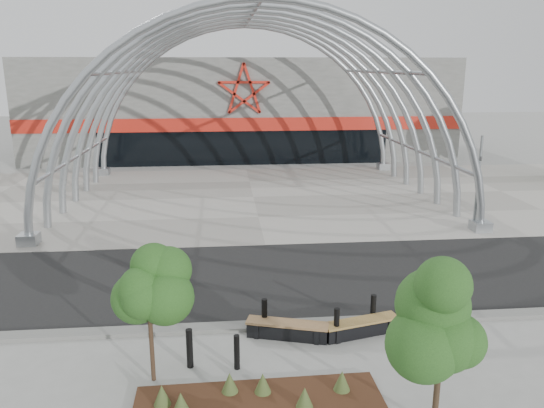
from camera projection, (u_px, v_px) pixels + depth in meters
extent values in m
plane|color=gray|center=(285.00, 322.00, 15.74)|extent=(140.00, 140.00, 0.00)
cube|color=black|center=(273.00, 277.00, 19.11)|extent=(140.00, 7.00, 0.02)
cube|color=#9A958B|center=(253.00, 197.00, 30.67)|extent=(60.00, 17.00, 0.04)
cube|color=slate|center=(286.00, 324.00, 15.49)|extent=(60.00, 0.50, 0.12)
cube|color=#63625E|center=(241.00, 105.00, 47.00)|extent=(34.00, 15.00, 8.00)
cube|color=black|center=(245.00, 148.00, 40.51)|extent=(22.00, 0.25, 2.60)
cube|color=red|center=(244.00, 124.00, 40.05)|extent=(34.00, 0.30, 1.00)
torus|color=#9BA0A4|center=(263.00, 238.00, 23.45)|extent=(20.36, 0.36, 20.36)
torus|color=#9BA0A4|center=(259.00, 222.00, 25.86)|extent=(20.36, 0.36, 20.36)
torus|color=#9BA0A4|center=(256.00, 209.00, 28.27)|extent=(20.36, 0.36, 20.36)
torus|color=#9BA0A4|center=(253.00, 197.00, 30.67)|extent=(20.36, 0.36, 20.36)
torus|color=#9BA0A4|center=(251.00, 188.00, 33.08)|extent=(20.36, 0.36, 20.36)
torus|color=#9BA0A4|center=(249.00, 180.00, 35.49)|extent=(20.36, 0.36, 20.36)
torus|color=#9BA0A4|center=(247.00, 172.00, 37.90)|extent=(20.36, 0.36, 20.36)
cylinder|color=#9BA0A4|center=(418.00, 151.00, 30.90)|extent=(0.20, 15.00, 0.20)
cylinder|color=#9BA0A4|center=(379.00, 72.00, 29.53)|extent=(0.20, 15.00, 0.20)
cylinder|color=#9BA0A4|center=(252.00, 15.00, 28.15)|extent=(0.20, 15.00, 0.20)
cylinder|color=#9BA0A4|center=(120.00, 72.00, 28.24)|extent=(0.20, 15.00, 0.20)
cylinder|color=#9BA0A4|center=(78.00, 156.00, 29.14)|extent=(0.20, 15.00, 0.20)
cube|color=#9BA0A4|center=(29.00, 239.00, 22.47)|extent=(0.80, 0.80, 0.50)
cube|color=#9BA0A4|center=(104.00, 172.00, 36.92)|extent=(0.80, 0.80, 0.50)
cube|color=#9BA0A4|center=(480.00, 226.00, 24.30)|extent=(0.80, 0.80, 0.50)
cube|color=#9BA0A4|center=(383.00, 167.00, 38.75)|extent=(0.80, 0.80, 0.50)
cube|color=black|center=(259.00, 403.00, 11.89)|extent=(5.62, 1.81, 0.11)
cone|color=#495B2A|center=(181.00, 403.00, 11.43)|extent=(0.39, 0.39, 0.48)
cone|color=#495B2A|center=(263.00, 383.00, 12.14)|extent=(0.39, 0.39, 0.48)
cone|color=#495B2A|center=(305.00, 397.00, 11.61)|extent=(0.39, 0.39, 0.48)
cone|color=#495B2A|center=(230.00, 382.00, 12.16)|extent=(0.39, 0.39, 0.48)
cone|color=#495B2A|center=(342.00, 380.00, 12.23)|extent=(0.39, 0.39, 0.48)
cone|color=#495B2A|center=(162.00, 395.00, 11.69)|extent=(0.39, 0.39, 0.48)
cylinder|color=gray|center=(478.00, 184.00, 23.99)|extent=(0.12, 0.12, 4.40)
imported|color=black|center=(480.00, 163.00, 23.75)|extent=(0.17, 0.62, 0.12)
cylinder|color=#332216|center=(152.00, 348.00, 12.65)|extent=(0.11, 0.11, 1.72)
ellipsoid|color=#1F4518|center=(148.00, 287.00, 12.26)|extent=(1.47, 1.47, 1.87)
cylinder|color=black|center=(437.00, 385.00, 10.98)|extent=(0.13, 0.13, 1.96)
ellipsoid|color=#1F4319|center=(444.00, 306.00, 10.52)|extent=(1.62, 1.62, 2.14)
cube|color=black|center=(287.00, 332.00, 14.80)|extent=(2.27, 1.04, 0.38)
cube|color=black|center=(258.00, 328.00, 14.95)|extent=(0.27, 0.51, 0.45)
cube|color=black|center=(317.00, 333.00, 14.64)|extent=(0.27, 0.51, 0.45)
cube|color=brown|center=(287.00, 323.00, 14.73)|extent=(2.35, 1.13, 0.07)
cube|color=black|center=(361.00, 329.00, 14.95)|extent=(2.22, 0.94, 0.37)
cube|color=black|center=(335.00, 333.00, 14.68)|extent=(0.24, 0.50, 0.44)
cube|color=black|center=(386.00, 323.00, 15.21)|extent=(0.24, 0.50, 0.44)
cube|color=olive|center=(361.00, 321.00, 14.89)|extent=(2.29, 1.02, 0.07)
cylinder|color=black|center=(190.00, 348.00, 13.28)|extent=(0.17, 0.17, 1.04)
cylinder|color=black|center=(237.00, 352.00, 13.22)|extent=(0.15, 0.15, 0.92)
cylinder|color=black|center=(264.00, 316.00, 15.04)|extent=(0.16, 0.16, 1.02)
cylinder|color=black|center=(337.00, 325.00, 14.55)|extent=(0.16, 0.16, 0.98)
cylinder|color=black|center=(373.00, 311.00, 15.38)|extent=(0.16, 0.16, 0.99)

